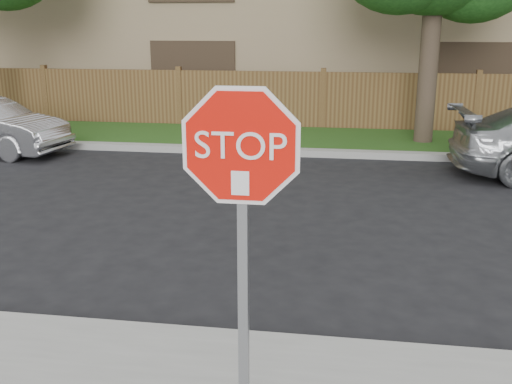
# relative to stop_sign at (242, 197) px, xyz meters

# --- Properties ---
(ground) EXTENTS (90.00, 90.00, 0.00)m
(ground) POSITION_rel_stop_sign_xyz_m (-0.07, 1.48, -1.83)
(ground) COLOR black
(ground) RESTS_ON ground
(far_curb) EXTENTS (70.00, 0.30, 0.15)m
(far_curb) POSITION_rel_stop_sign_xyz_m (-0.07, 9.63, -1.75)
(far_curb) COLOR gray
(far_curb) RESTS_ON ground
(grass_strip) EXTENTS (70.00, 3.00, 0.12)m
(grass_strip) POSITION_rel_stop_sign_xyz_m (-0.07, 11.28, -1.77)
(grass_strip) COLOR #1E4714
(grass_strip) RESTS_ON ground
(fence) EXTENTS (70.00, 0.12, 1.60)m
(fence) POSITION_rel_stop_sign_xyz_m (-0.07, 12.88, -1.03)
(fence) COLOR #4F341C
(fence) RESTS_ON ground
(apartment_building) EXTENTS (35.20, 9.20, 7.20)m
(apartment_building) POSITION_rel_stop_sign_xyz_m (-0.07, 18.48, 1.70)
(apartment_building) COLOR #8F7B59
(apartment_building) RESTS_ON ground
(stop_sign) EXTENTS (1.01, 0.13, 2.55)m
(stop_sign) POSITION_rel_stop_sign_xyz_m (0.00, 0.00, 0.00)
(stop_sign) COLOR gray
(stop_sign) RESTS_ON sidewalk_near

